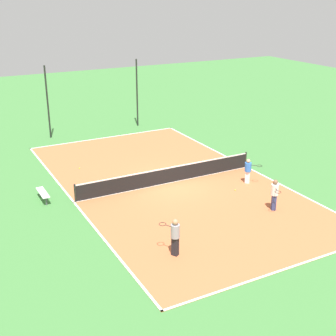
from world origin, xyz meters
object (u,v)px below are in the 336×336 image
tennis_net (168,175)px  player_baseline_gray (175,235)px  tennis_ball_far_baseline (79,168)px  fence_post_back_left (48,102)px  bench (43,193)px  player_far_white (275,193)px  player_near_blue (248,170)px  tennis_ball_left_sideline (235,190)px  fence_post_back_right (137,93)px

tennis_net → player_baseline_gray: (-3.30, -6.79, 0.43)m
tennis_ball_far_baseline → fence_post_back_left: 7.63m
bench → player_far_white: player_far_white is taller
bench → player_near_blue: size_ratio=1.09×
player_far_white → player_near_blue: size_ratio=1.12×
bench → tennis_ball_left_sideline: (9.29, -3.62, -0.33)m
player_far_white → tennis_ball_far_baseline: size_ratio=22.99×
player_baseline_gray → tennis_ball_left_sideline: size_ratio=23.47×
tennis_net → fence_post_back_right: fence_post_back_right is taller
tennis_net → player_baseline_gray: player_baseline_gray is taller
tennis_net → player_baseline_gray: 7.56m
player_far_white → fence_post_back_right: bearing=-154.4°
tennis_net → tennis_ball_far_baseline: bearing=129.5°
tennis_ball_left_sideline → fence_post_back_right: (0.83, 14.25, 2.53)m
tennis_net → tennis_ball_left_sideline: size_ratio=156.39×
bench → fence_post_back_right: size_ratio=0.29×
player_far_white → fence_post_back_right: size_ratio=0.30×
player_near_blue → fence_post_back_right: (-0.40, 13.68, 1.78)m
player_far_white → player_baseline_gray: 6.36m
tennis_ball_left_sideline → fence_post_back_right: size_ratio=0.01×
tennis_ball_left_sideline → tennis_ball_far_baseline: 9.44m
bench → tennis_ball_left_sideline: bearing=-111.3°
player_near_blue → tennis_ball_left_sideline: player_near_blue is taller
tennis_net → bench: (-6.65, 0.98, -0.12)m
fence_post_back_left → player_far_white: bearing=-69.4°
player_baseline_gray → player_near_blue: bearing=-85.7°
player_near_blue → tennis_ball_left_sideline: size_ratio=20.51×
bench → tennis_ball_far_baseline: bench is taller
tennis_ball_left_sideline → player_far_white: bearing=-84.3°
tennis_net → tennis_ball_far_baseline: (-3.64, 4.41, -0.45)m
player_baseline_gray → tennis_ball_far_baseline: (-0.35, 11.20, -0.88)m
player_far_white → tennis_ball_left_sideline: bearing=-146.8°
tennis_ball_far_baseline → player_far_white: bearing=-56.2°
player_near_blue → tennis_ball_far_baseline: player_near_blue is taller
bench → player_near_blue: (10.51, -3.05, 0.42)m
player_near_blue → fence_post_back_left: bearing=160.3°
fence_post_back_left → fence_post_back_right: 6.93m
bench → player_near_blue: player_near_blue is taller
tennis_ball_left_sideline → bench: bearing=158.7°
player_near_blue → tennis_ball_left_sideline: 1.55m
player_far_white → player_baseline_gray: player_baseline_gray is taller
tennis_net → player_baseline_gray: bearing=-115.9°
bench → player_far_white: (9.56, -6.37, 0.53)m
fence_post_back_right → bench: bearing=-133.6°
player_far_white → fence_post_back_right: (0.55, 17.00, 1.68)m
bench → fence_post_back_left: (3.18, 10.63, 2.20)m
player_far_white → fence_post_back_left: size_ratio=0.30×
player_near_blue → player_baseline_gray: size_ratio=0.87×
bench → player_near_blue: bearing=-106.2°
player_near_blue → fence_post_back_right: size_ratio=0.27×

